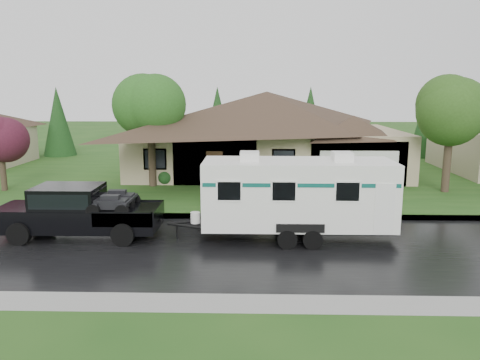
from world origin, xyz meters
The scene contains 11 objects.
ground centered at (0.00, 0.00, 0.00)m, with size 140.00×140.00×0.00m, color #204A17.
road centered at (0.00, -2.00, 0.01)m, with size 140.00×8.00×0.01m, color black.
curb centered at (0.00, 2.25, 0.07)m, with size 140.00×0.50×0.15m, color gray.
lawn centered at (0.00, 15.00, 0.07)m, with size 140.00×26.00×0.15m, color #204A17.
house_main centered at (2.29, 13.84, 3.59)m, with size 19.44×10.80×6.90m.
tree_left_green centered at (-4.98, 8.84, 4.75)m, with size 4.00×4.00×6.62m.
tree_red centered at (-13.27, 7.29, 3.15)m, with size 2.62×2.62×4.34m.
tree_right_green centered at (12.02, 7.62, 4.68)m, with size 3.95×3.95×6.53m.
shrub_row centered at (2.00, 9.30, 0.65)m, with size 13.60×1.00×1.00m.
pickup_truck centered at (-6.00, -0.77, 1.13)m, with size 6.32×2.40×2.11m.
travel_trailer centered at (2.81, -0.77, 1.85)m, with size 7.79×2.74×3.50m.
Camera 1 is at (1.02, -18.73, 5.84)m, focal length 35.00 mm.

